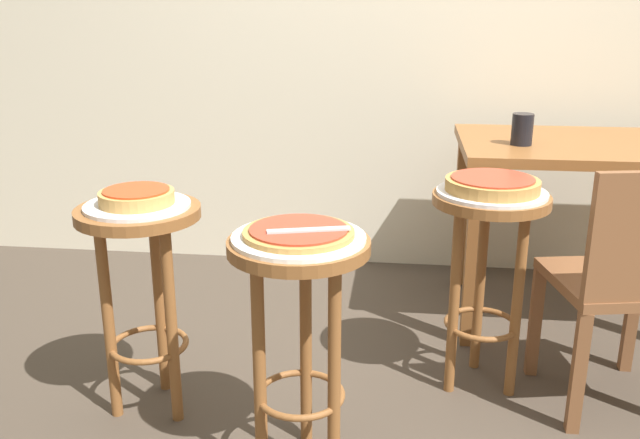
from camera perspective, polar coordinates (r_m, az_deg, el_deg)
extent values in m
cylinder|color=brown|center=(1.84, -1.78, -2.22)|extent=(0.39, 0.39, 0.03)
cylinder|color=brown|center=(2.09, -1.18, -10.22)|extent=(0.04, 0.04, 0.67)
cylinder|color=brown|center=(1.95, -5.04, -12.46)|extent=(0.04, 0.04, 0.67)
cylinder|color=brown|center=(1.92, 1.19, -12.88)|extent=(0.04, 0.04, 0.67)
torus|color=brown|center=(2.04, -1.65, -14.29)|extent=(0.26, 0.26, 0.02)
cylinder|color=white|center=(1.83, -1.78, -1.52)|extent=(0.36, 0.36, 0.01)
cylinder|color=#B78442|center=(1.83, -1.79, -1.12)|extent=(0.30, 0.30, 0.01)
cylinder|color=#B23823|center=(1.82, -1.79, -0.81)|extent=(0.26, 0.26, 0.01)
cylinder|color=brown|center=(2.20, -14.86, 0.54)|extent=(0.39, 0.39, 0.03)
cylinder|color=brown|center=(2.42, -13.18, -6.61)|extent=(0.04, 0.04, 0.67)
cylinder|color=brown|center=(2.31, -17.13, -8.19)|extent=(0.04, 0.04, 0.67)
cylinder|color=brown|center=(2.24, -12.21, -8.66)|extent=(0.04, 0.04, 0.67)
torus|color=brown|center=(2.37, -13.99, -10.00)|extent=(0.26, 0.26, 0.02)
cylinder|color=silver|center=(2.19, -14.91, 1.13)|extent=(0.33, 0.33, 0.01)
cylinder|color=tan|center=(2.18, -14.96, 1.78)|extent=(0.23, 0.23, 0.04)
cylinder|color=red|center=(2.18, -15.01, 2.36)|extent=(0.20, 0.20, 0.01)
cylinder|color=brown|center=(2.34, 14.01, 1.63)|extent=(0.39, 0.39, 0.03)
cylinder|color=brown|center=(2.56, 13.13, -5.22)|extent=(0.04, 0.04, 0.67)
cylinder|color=brown|center=(2.39, 11.06, -6.81)|extent=(0.04, 0.04, 0.67)
cylinder|color=brown|center=(2.42, 16.01, -6.92)|extent=(0.04, 0.04, 0.67)
torus|color=brown|center=(2.50, 13.24, -8.41)|extent=(0.26, 0.26, 0.02)
cylinder|color=silver|center=(2.33, 14.05, 2.18)|extent=(0.36, 0.36, 0.01)
cylinder|color=#B78442|center=(2.32, 14.10, 2.80)|extent=(0.31, 0.31, 0.04)
cylinder|color=#B23823|center=(2.32, 14.14, 3.35)|extent=(0.27, 0.27, 0.01)
cube|color=brown|center=(3.00, 21.39, 5.66)|extent=(1.02, 0.73, 0.04)
cube|color=brown|center=(2.72, 12.57, -3.13)|extent=(0.06, 0.06, 0.73)
cube|color=brown|center=(3.32, 11.62, 0.70)|extent=(0.06, 0.06, 0.73)
cylinder|color=black|center=(2.83, 16.42, 7.18)|extent=(0.08, 0.08, 0.12)
cube|color=brown|center=(2.46, 23.31, -4.79)|extent=(0.47, 0.47, 0.04)
cube|color=brown|center=(2.77, 24.40, -7.48)|extent=(0.04, 0.04, 0.42)
cube|color=brown|center=(2.62, 17.41, -8.09)|extent=(0.04, 0.04, 0.42)
cube|color=brown|center=(2.33, 20.64, -11.83)|extent=(0.04, 0.04, 0.42)
cube|color=silver|center=(1.80, -0.94, -0.87)|extent=(0.22, 0.08, 0.01)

